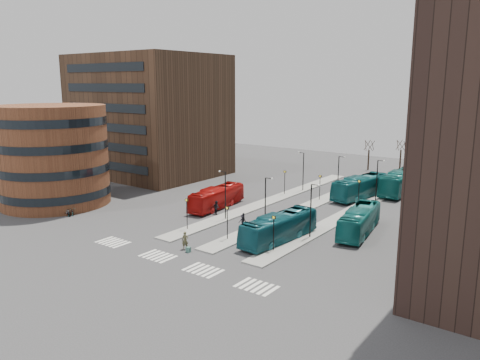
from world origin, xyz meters
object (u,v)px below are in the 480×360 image
Objects in this scene: commuter_c at (242,221)px; bicycle_mid at (67,212)px; traveller at (185,241)px; commuter_b at (243,220)px; suitcase at (188,250)px; teal_bus_a at (279,227)px; bicycle_near at (67,213)px; teal_bus_d at (401,182)px; teal_bus_b at (361,187)px; commuter_a at (217,207)px; red_bus at (217,198)px; bicycle_far at (71,211)px; teal_bus_c at (359,220)px.

bicycle_mid is (-21.02, -9.98, -0.23)m from commuter_c.
commuter_b is at bearing 58.60° from traveller.
teal_bus_a reaches higher than suitcase.
bicycle_near is (-21.14, -9.93, -0.45)m from commuter_b.
teal_bus_d is 8.42× the size of bicycle_near.
teal_bus_b is at bearing -120.46° from teal_bus_d.
commuter_a is (-15.64, -26.65, -0.93)m from teal_bus_d.
teal_bus_a is at bearing -176.22° from commuter_a.
red_bus is 9.36m from commuter_b.
bicycle_far is (0.00, 0.67, -0.05)m from bicycle_mid.
bicycle_far is at bearing 148.74° from traveller.
teal_bus_b is 7.78× the size of bicycle_near.
commuter_c is at bearing 59.31° from traveller.
commuter_c is at bearing 70.38° from commuter_b.
teal_bus_d is 40.11m from traveller.
red_bus is 22.12m from teal_bus_b.
bicycle_far is at bearing -121.85° from teal_bus_b.
teal_bus_c is 6.08× the size of bicycle_far.
teal_bus_c is at bearing -49.61° from bicycle_far.
traveller reaches higher than suitcase.
suitcase is 20.03m from teal_bus_c.
bicycle_far is at bearing -138.54° from red_bus.
bicycle_mid is at bearing 173.76° from suitcase.
teal_bus_d is at bearing 87.33° from teal_bus_c.
commuter_a is 1.16× the size of bicycle_near.
teal_bus_b is at bearing 75.82° from suitcase.
teal_bus_c is 36.65m from bicycle_far.
bicycle_mid is at bearing -168.32° from bicycle_near.
suitcase is 10.39m from commuter_b.
traveller is (-5.95, -32.02, -0.75)m from teal_bus_b.
teal_bus_c is 0.84× the size of teal_bus_d.
teal_bus_d reaches higher than bicycle_far.
teal_bus_b is (5.08, 32.49, 1.41)m from suitcase.
bicycle_near is (-15.04, -12.29, -0.49)m from commuter_a.
teal_bus_a is 6.52× the size of commuter_b.
teal_bus_b is (13.69, 17.37, 0.20)m from red_bus.
teal_bus_d is at bearing -40.52° from commuter_b.
traveller is 1.09× the size of bicycle_mid.
commuter_a is 19.43m from bicycle_near.
bicycle_far is at bearing -129.64° from teal_bus_d.
commuter_a is 1.04× the size of bicycle_mid.
red_bus is 6.17× the size of bicycle_mid.
bicycle_far is (-21.14, -9.32, -0.38)m from commuter_b.
commuter_b is at bearing -109.16° from teal_bus_d.
traveller reaches higher than commuter_b.
teal_bus_a is 1.02× the size of teal_bus_c.
suitcase is at bearing -65.96° from red_bus.
teal_bus_b is at bearing -43.50° from bicycle_mid.
teal_bus_d is at bearing -41.87° from bicycle_mid.
teal_bus_b is 6.43× the size of traveller.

